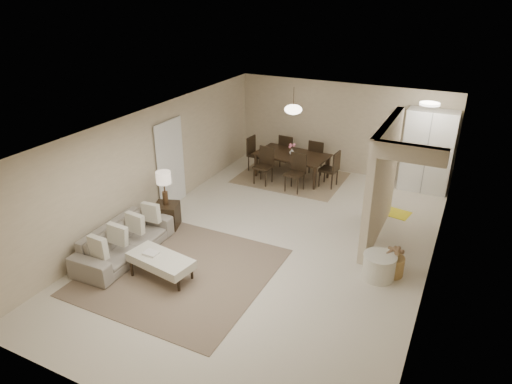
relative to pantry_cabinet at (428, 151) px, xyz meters
The scene contains 22 objects.
floor 4.88m from the pantry_cabinet, 119.52° to the right, with size 9.00×9.00×0.00m, color beige.
ceiling 4.98m from the pantry_cabinet, 119.52° to the right, with size 9.00×9.00×0.00m, color white.
back_wall 2.38m from the pantry_cabinet, behind, with size 6.00×6.00×0.00m, color #BAA98C.
left_wall 6.77m from the pantry_cabinet, 142.20° to the right, with size 9.00×9.00×0.00m, color #BAA98C.
right_wall 4.21m from the pantry_cabinet, 81.10° to the right, with size 9.00×9.00×0.00m, color #BAA98C.
partition 2.96m from the pantry_cabinet, 100.74° to the right, with size 0.15×2.50×2.50m, color #BAA98C.
doorway 6.40m from the pantry_cabinet, 146.29° to the right, with size 0.04×0.90×2.04m, color black.
pantry_cabinet is the anchor object (origin of this frame).
flush_light 1.70m from the pantry_cabinet, 93.01° to the right, with size 0.44×0.44×0.05m, color white.
living_rug 6.91m from the pantry_cabinet, 120.76° to the right, with size 3.20×3.20×0.01m, color brown.
sofa 7.62m from the pantry_cabinet, 129.27° to the right, with size 0.85×2.18×0.64m, color gray.
ottoman_bench 7.23m from the pantry_cabinet, 120.90° to the right, with size 1.31×0.74×0.44m.
side_table 6.63m from the pantry_cabinet, 136.20° to the right, with size 0.50×0.50×0.55m, color black.
table_lamp 6.58m from the pantry_cabinet, 136.20° to the right, with size 0.32×0.32×0.76m.
round_pouf 4.51m from the pantry_cabinet, 92.02° to the right, with size 0.60×0.60×0.47m, color beige.
wicker_basket 4.30m from the pantry_cabinet, 89.45° to the right, with size 0.43×0.43×0.36m, color olive.
dining_rug 3.60m from the pantry_cabinet, 166.87° to the right, with size 2.80×2.10×0.01m, color #857452.
dining_table 3.52m from the pantry_cabinet, 166.87° to the right, with size 1.95×1.09×0.69m, color black.
dining_chairs 3.49m from the pantry_cabinet, 166.87° to the right, with size 2.65×2.00×0.98m.
vase 3.46m from the pantry_cabinet, 166.87° to the right, with size 0.15×0.15×0.15m, color white.
yellow_mat 2.02m from the pantry_cabinet, 104.94° to the right, with size 0.83×0.51×0.01m, color yellow.
pendant_light 3.55m from the pantry_cabinet, 166.87° to the right, with size 0.46×0.46×0.71m.
Camera 1 is at (3.25, -7.48, 4.90)m, focal length 32.00 mm.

